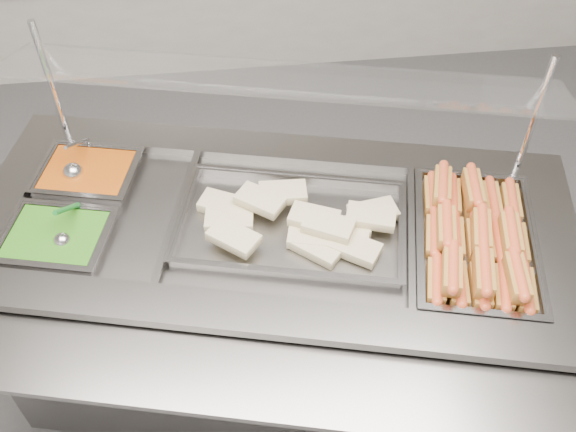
{
  "coord_description": "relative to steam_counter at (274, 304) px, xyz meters",
  "views": [
    {
      "loc": [
        -0.12,
        -0.96,
        2.32
      ],
      "look_at": [
        0.03,
        0.36,
        0.91
      ],
      "focal_mm": 40.0,
      "sensor_mm": 36.0,
      "label": 1
    }
  ],
  "objects": [
    {
      "name": "serving_spoon",
      "position": [
        -0.62,
        0.0,
        0.45
      ],
      "size": [
        0.07,
        0.17,
        0.14
      ],
      "color": "silver",
      "rests_on": "pan_peas"
    },
    {
      "name": "sneeze_guard",
      "position": [
        0.05,
        0.21,
        0.8
      ],
      "size": [
        1.65,
        0.67,
        0.43
      ],
      "color": "silver",
      "rests_on": "steam_counter"
    },
    {
      "name": "steam_counter",
      "position": [
        0.0,
        0.0,
        0.0
      ],
      "size": [
        1.99,
        1.23,
        0.89
      ],
      "color": "slate",
      "rests_on": "ground"
    },
    {
      "name": "tortilla_wraps",
      "position": [
        0.1,
        -0.03,
        0.45
      ],
      "size": [
        0.62,
        0.38,
        0.07
      ],
      "color": "tan",
      "rests_on": "pan_wraps"
    },
    {
      "name": "ladle",
      "position": [
        -0.62,
        0.29,
        0.45
      ],
      "size": [
        0.08,
        0.19,
        0.14
      ],
      "color": "silver",
      "rests_on": "pan_beans"
    },
    {
      "name": "hotdogs_in_buns",
      "position": [
        0.59,
        -0.15,
        0.45
      ],
      "size": [
        0.41,
        0.56,
        0.12
      ],
      "color": "#9F6421",
      "rests_on": "pan_hotdogs"
    },
    {
      "name": "pan_wraps",
      "position": [
        0.06,
        -0.01,
        0.42
      ],
      "size": [
        0.74,
        0.54,
        0.07
      ],
      "color": "gray",
      "rests_on": "steam_counter"
    },
    {
      "name": "pan_hotdogs",
      "position": [
        0.6,
        -0.15,
        0.4
      ],
      "size": [
        0.45,
        0.61,
        0.1
      ],
      "color": "gray",
      "rests_on": "steam_counter"
    },
    {
      "name": "pan_beans",
      "position": [
        -0.58,
        0.29,
        0.4
      ],
      "size": [
        0.34,
        0.3,
        0.1
      ],
      "color": "gray",
      "rests_on": "steam_counter"
    },
    {
      "name": "pan_peas",
      "position": [
        -0.65,
        0.01,
        0.4
      ],
      "size": [
        0.34,
        0.3,
        0.1
      ],
      "color": "gray",
      "rests_on": "steam_counter"
    },
    {
      "name": "tray_rail",
      "position": [
        -0.12,
        -0.49,
        0.4
      ],
      "size": [
        1.78,
        0.76,
        0.05
      ],
      "color": "gray",
      "rests_on": "steam_counter"
    }
  ]
}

